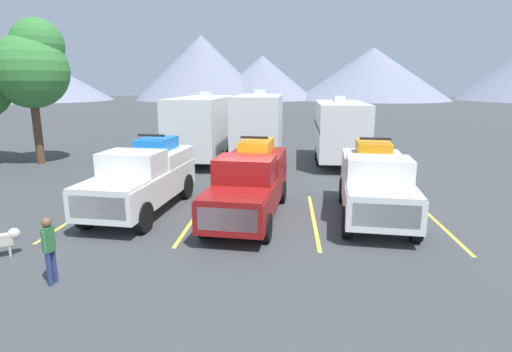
{
  "coord_description": "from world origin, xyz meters",
  "views": [
    {
      "loc": [
        1.03,
        -12.37,
        4.42
      ],
      "look_at": [
        0.0,
        1.62,
        1.2
      ],
      "focal_mm": 28.79,
      "sensor_mm": 36.0,
      "label": 1
    }
  ],
  "objects_px": {
    "camper_trailer_c": "(340,129)",
    "person_a": "(49,246)",
    "pickup_truck_c": "(375,182)",
    "pickup_truck_a": "(143,176)",
    "camper_trailer_a": "(203,125)",
    "camper_trailer_b": "(259,126)",
    "dog": "(4,239)",
    "pickup_truck_b": "(250,182)"
  },
  "relations": [
    {
      "from": "person_a",
      "to": "dog",
      "type": "distance_m",
      "value": 2.48
    },
    {
      "from": "camper_trailer_a",
      "to": "camper_trailer_b",
      "type": "height_order",
      "value": "camper_trailer_b"
    },
    {
      "from": "pickup_truck_c",
      "to": "camper_trailer_b",
      "type": "distance_m",
      "value": 9.98
    },
    {
      "from": "camper_trailer_b",
      "to": "dog",
      "type": "height_order",
      "value": "camper_trailer_b"
    },
    {
      "from": "camper_trailer_b",
      "to": "dog",
      "type": "relative_size",
      "value": 8.38
    },
    {
      "from": "camper_trailer_b",
      "to": "camper_trailer_c",
      "type": "bearing_deg",
      "value": 5.07
    },
    {
      "from": "camper_trailer_b",
      "to": "pickup_truck_a",
      "type": "bearing_deg",
      "value": -111.66
    },
    {
      "from": "camper_trailer_b",
      "to": "pickup_truck_c",
      "type": "bearing_deg",
      "value": -63.37
    },
    {
      "from": "pickup_truck_b",
      "to": "pickup_truck_c",
      "type": "distance_m",
      "value": 4.14
    },
    {
      "from": "camper_trailer_b",
      "to": "pickup_truck_b",
      "type": "bearing_deg",
      "value": -88.01
    },
    {
      "from": "camper_trailer_c",
      "to": "dog",
      "type": "distance_m",
      "value": 16.74
    },
    {
      "from": "camper_trailer_b",
      "to": "dog",
      "type": "distance_m",
      "value": 14.16
    },
    {
      "from": "camper_trailer_a",
      "to": "person_a",
      "type": "relative_size",
      "value": 5.64
    },
    {
      "from": "camper_trailer_c",
      "to": "dog",
      "type": "relative_size",
      "value": 8.9
    },
    {
      "from": "pickup_truck_c",
      "to": "camper_trailer_b",
      "type": "relative_size",
      "value": 0.76
    },
    {
      "from": "pickup_truck_a",
      "to": "pickup_truck_c",
      "type": "height_order",
      "value": "pickup_truck_a"
    },
    {
      "from": "pickup_truck_c",
      "to": "person_a",
      "type": "bearing_deg",
      "value": -146.93
    },
    {
      "from": "camper_trailer_c",
      "to": "camper_trailer_a",
      "type": "bearing_deg",
      "value": 176.93
    },
    {
      "from": "camper_trailer_b",
      "to": "camper_trailer_c",
      "type": "relative_size",
      "value": 0.94
    },
    {
      "from": "pickup_truck_a",
      "to": "dog",
      "type": "bearing_deg",
      "value": -118.59
    },
    {
      "from": "pickup_truck_a",
      "to": "camper_trailer_b",
      "type": "relative_size",
      "value": 0.8
    },
    {
      "from": "pickup_truck_b",
      "to": "pickup_truck_c",
      "type": "relative_size",
      "value": 1.09
    },
    {
      "from": "pickup_truck_b",
      "to": "camper_trailer_b",
      "type": "xyz_separation_m",
      "value": [
        -0.31,
        9.02,
        0.94
      ]
    },
    {
      "from": "pickup_truck_c",
      "to": "pickup_truck_a",
      "type": "bearing_deg",
      "value": 178.51
    },
    {
      "from": "camper_trailer_a",
      "to": "dog",
      "type": "relative_size",
      "value": 10.15
    },
    {
      "from": "camper_trailer_a",
      "to": "dog",
      "type": "height_order",
      "value": "camper_trailer_a"
    },
    {
      "from": "pickup_truck_b",
      "to": "camper_trailer_b",
      "type": "height_order",
      "value": "camper_trailer_b"
    },
    {
      "from": "pickup_truck_b",
      "to": "camper_trailer_c",
      "type": "distance_m",
      "value": 10.3
    },
    {
      "from": "pickup_truck_b",
      "to": "pickup_truck_c",
      "type": "xyz_separation_m",
      "value": [
        4.14,
        0.14,
        0.02
      ]
    },
    {
      "from": "camper_trailer_c",
      "to": "person_a",
      "type": "relative_size",
      "value": 4.94
    },
    {
      "from": "camper_trailer_a",
      "to": "pickup_truck_b",
      "type": "bearing_deg",
      "value": -70.05
    },
    {
      "from": "pickup_truck_b",
      "to": "camper_trailer_a",
      "type": "bearing_deg",
      "value": 109.95
    },
    {
      "from": "pickup_truck_a",
      "to": "person_a",
      "type": "distance_m",
      "value": 5.51
    },
    {
      "from": "pickup_truck_b",
      "to": "dog",
      "type": "distance_m",
      "value": 7.18
    },
    {
      "from": "pickup_truck_b",
      "to": "pickup_truck_a",
      "type": "bearing_deg",
      "value": 174.82
    },
    {
      "from": "pickup_truck_c",
      "to": "camper_trailer_c",
      "type": "xyz_separation_m",
      "value": [
        -0.04,
        9.28,
        0.74
      ]
    },
    {
      "from": "person_a",
      "to": "camper_trailer_a",
      "type": "bearing_deg",
      "value": 88.4
    },
    {
      "from": "camper_trailer_b",
      "to": "person_a",
      "type": "height_order",
      "value": "camper_trailer_b"
    },
    {
      "from": "pickup_truck_a",
      "to": "camper_trailer_b",
      "type": "xyz_separation_m",
      "value": [
        3.45,
        8.68,
        0.9
      ]
    },
    {
      "from": "person_a",
      "to": "pickup_truck_c",
      "type": "bearing_deg",
      "value": 33.07
    },
    {
      "from": "pickup_truck_c",
      "to": "dog",
      "type": "relative_size",
      "value": 6.39
    },
    {
      "from": "pickup_truck_a",
      "to": "camper_trailer_c",
      "type": "xyz_separation_m",
      "value": [
        7.87,
        9.07,
        0.72
      ]
    }
  ]
}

